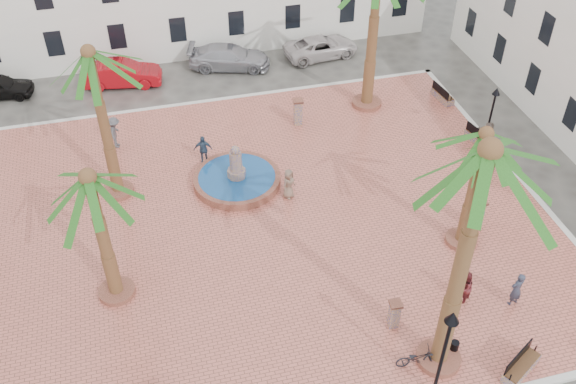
# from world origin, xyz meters

# --- Properties ---
(ground) EXTENTS (120.00, 120.00, 0.00)m
(ground) POSITION_xyz_m (0.00, 0.00, 0.00)
(ground) COLOR #56544F
(ground) RESTS_ON ground
(plaza) EXTENTS (26.00, 22.00, 0.15)m
(plaza) POSITION_xyz_m (0.00, 0.00, 0.07)
(plaza) COLOR #D06A59
(plaza) RESTS_ON ground
(kerb_n) EXTENTS (26.30, 0.30, 0.16)m
(kerb_n) POSITION_xyz_m (0.00, 11.00, 0.08)
(kerb_n) COLOR silver
(kerb_n) RESTS_ON ground
(kerb_e) EXTENTS (0.30, 22.30, 0.16)m
(kerb_e) POSITION_xyz_m (13.00, 0.00, 0.08)
(kerb_e) COLOR silver
(kerb_e) RESTS_ON ground
(fountain) EXTENTS (4.32, 4.32, 2.23)m
(fountain) POSITION_xyz_m (-0.83, 3.00, 0.45)
(fountain) COLOR #96523F
(fountain) RESTS_ON plaza
(palm_nw) EXTENTS (4.77, 4.77, 7.89)m
(palm_nw) POSITION_xyz_m (-6.56, 3.76, 6.89)
(palm_nw) COLOR #96523F
(palm_nw) RESTS_ON plaza
(palm_sw) EXTENTS (4.88, 4.88, 6.44)m
(palm_sw) POSITION_xyz_m (-6.99, -2.81, 5.48)
(palm_sw) COLOR #96523F
(palm_sw) RESTS_ON plaza
(palm_s) EXTENTS (5.35, 5.35, 10.03)m
(palm_s) POSITION_xyz_m (4.38, -9.16, 8.83)
(palm_s) COLOR #96523F
(palm_s) RESTS_ON plaza
(palm_e) EXTENTS (4.59, 4.59, 6.14)m
(palm_e) POSITION_xyz_m (8.05, -3.60, 5.25)
(palm_e) COLOR #96523F
(palm_e) RESTS_ON plaza
(bench_se) EXTENTS (1.88, 1.41, 0.98)m
(bench_se) POSITION_xyz_m (7.04, -10.38, 0.43)
(bench_se) COLOR gray
(bench_se) RESTS_ON plaza
(bench_e) EXTENTS (0.95, 1.92, 0.97)m
(bench_e) POSITION_xyz_m (12.38, 3.08, 0.42)
(bench_e) COLOR gray
(bench_e) RESTS_ON plaza
(bench_ne) EXTENTS (0.76, 1.79, 0.92)m
(bench_ne) POSITION_xyz_m (12.38, 7.63, 0.41)
(bench_ne) COLOR gray
(bench_ne) RESTS_ON plaza
(lamppost_s) EXTENTS (0.48, 0.48, 4.42)m
(lamppost_s) POSITION_xyz_m (3.62, -10.40, 3.14)
(lamppost_s) COLOR black
(lamppost_s) RESTS_ON plaza
(lamppost_e) EXTENTS (0.40, 0.40, 3.69)m
(lamppost_e) POSITION_xyz_m (12.40, 2.57, 2.65)
(lamppost_e) COLOR black
(lamppost_e) RESTS_ON plaza
(bollard_se) EXTENTS (0.51, 0.51, 1.31)m
(bollard_se) POSITION_xyz_m (3.34, -7.22, 0.83)
(bollard_se) COLOR gray
(bollard_se) RESTS_ON plaza
(bollard_n) EXTENTS (0.62, 0.62, 1.55)m
(bollard_n) POSITION_xyz_m (3.48, 7.33, 0.95)
(bollard_n) COLOR gray
(bollard_n) RESTS_ON plaza
(bollard_e) EXTENTS (0.58, 0.58, 1.55)m
(bollard_e) POSITION_xyz_m (9.09, -2.88, 0.95)
(bollard_e) COLOR gray
(bollard_e) RESTS_ON plaza
(litter_bin) EXTENTS (0.32, 0.32, 0.62)m
(litter_bin) POSITION_xyz_m (5.06, -9.00, 0.46)
(litter_bin) COLOR black
(litter_bin) RESTS_ON plaza
(cyclist_a) EXTENTS (0.68, 0.52, 1.68)m
(cyclist_a) POSITION_xyz_m (8.44, -7.40, 0.99)
(cyclist_a) COLOR #2F3447
(cyclist_a) RESTS_ON plaza
(bicycle_a) EXTENTS (1.64, 0.71, 0.84)m
(bicycle_a) POSITION_xyz_m (3.49, -9.14, 0.57)
(bicycle_a) COLOR black
(bicycle_a) RESTS_ON plaza
(cyclist_b) EXTENTS (0.97, 0.92, 1.57)m
(cyclist_b) POSITION_xyz_m (6.53, -6.73, 0.93)
(cyclist_b) COLOR maroon
(cyclist_b) RESTS_ON plaza
(pedestrian_fountain_a) EXTENTS (0.92, 0.89, 1.59)m
(pedestrian_fountain_a) POSITION_xyz_m (1.38, 1.35, 0.95)
(pedestrian_fountain_a) COLOR #816654
(pedestrian_fountain_a) RESTS_ON plaza
(pedestrian_fountain_b) EXTENTS (1.00, 0.55, 1.62)m
(pedestrian_fountain_b) POSITION_xyz_m (-2.14, 5.10, 0.96)
(pedestrian_fountain_b) COLOR #32475F
(pedestrian_fountain_b) RESTS_ON plaza
(pedestrian_north) EXTENTS (0.83, 1.24, 1.78)m
(pedestrian_north) POSITION_xyz_m (-6.40, 7.68, 1.04)
(pedestrian_north) COLOR #4E4D52
(pedestrian_north) RESTS_ON plaza
(pedestrian_east) EXTENTS (0.55, 1.60, 1.71)m
(pedestrian_east) POSITION_xyz_m (12.40, 2.46, 1.00)
(pedestrian_east) COLOR #746258
(pedestrian_east) RESTS_ON plaza
(car_red) EXTENTS (4.88, 2.30, 1.54)m
(car_red) POSITION_xyz_m (-5.69, 14.37, 0.77)
(car_red) COLOR #B40C15
(car_red) RESTS_ON ground
(car_silver) EXTENTS (5.50, 3.40, 1.49)m
(car_silver) POSITION_xyz_m (1.02, 14.86, 0.74)
(car_silver) COLOR #A6A7AF
(car_silver) RESTS_ON ground
(car_white) EXTENTS (5.10, 2.81, 1.35)m
(car_white) POSITION_xyz_m (7.10, 14.82, 0.68)
(car_white) COLOR silver
(car_white) RESTS_ON ground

